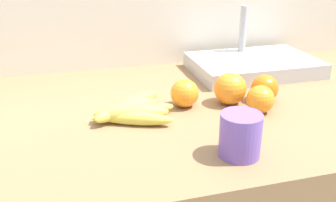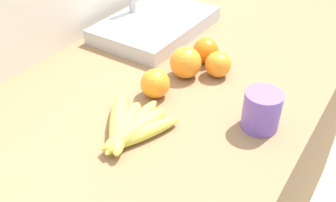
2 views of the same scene
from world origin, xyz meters
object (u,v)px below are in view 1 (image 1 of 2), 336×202
Objects in this scene: orange_right at (260,99)px; sink_basin at (253,64)px; orange_back_right at (265,88)px; orange_front at (230,89)px; orange_far_right at (185,93)px; mug at (240,135)px; banana_bunch at (130,111)px.

sink_basin reaches higher than orange_right.
orange_front is at bearing 175.00° from orange_back_right.
orange_far_right is 1.05× the size of orange_right.
sink_basin is 0.54m from mug.
orange_front reaches higher than orange_back_right.
orange_back_right is at bearing -110.50° from sink_basin.
orange_far_right is 0.21m from orange_back_right.
orange_right is 0.78× the size of mug.
orange_front reaches higher than orange_far_right.
sink_basin reaches higher than orange_back_right.
orange_far_right is 0.19m from orange_right.
banana_bunch is 0.51m from sink_basin.
orange_back_right is at bearing 53.53° from orange_right.
banana_bunch is 2.36× the size of mug.
orange_right is 0.32m from sink_basin.
mug is at bearing -120.07° from sink_basin.
orange_right is (0.17, -0.08, -0.00)m from orange_far_right.
orange_back_right is (0.36, 0.01, 0.02)m from banana_bunch.
orange_right is at bearing -9.12° from banana_bunch.
orange_right is at bearing -55.08° from orange_front.
orange_right is at bearing -26.80° from orange_far_right.
orange_back_right is (0.21, -0.02, -0.00)m from orange_far_right.
sink_basin reaches higher than orange_front.
orange_back_right is at bearing -5.00° from orange_front.
sink_basin is at bearing 28.39° from banana_bunch.
orange_far_right is at bearing 96.42° from mug.
orange_front is 0.94× the size of mug.
orange_far_right is (-0.12, 0.01, -0.01)m from orange_front.
orange_far_right is 0.81× the size of mug.
orange_front is at bearing -6.87° from orange_far_right.
banana_bunch is 0.32m from orange_right.
orange_far_right is 1.01× the size of orange_back_right.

